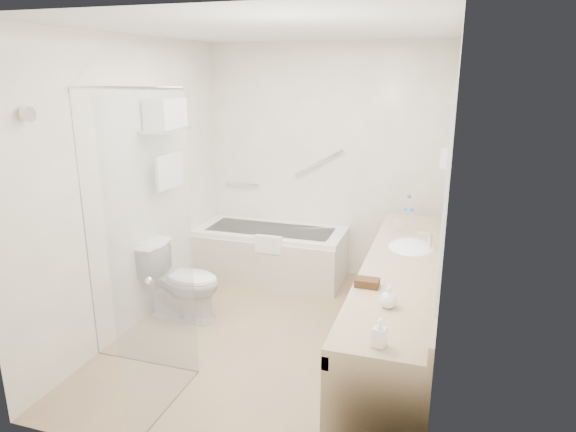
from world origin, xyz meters
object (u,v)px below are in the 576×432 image
(bathtub, at_px, (271,253))
(amenity_basket, at_px, (367,283))
(vanity_counter, at_px, (401,290))
(water_bottle_left, at_px, (408,207))
(toilet, at_px, (182,281))

(bathtub, distance_m, amenity_basket, 2.39)
(bathtub, distance_m, vanity_counter, 2.09)
(vanity_counter, distance_m, water_bottle_left, 1.29)
(bathtub, bearing_deg, amenity_basket, -54.47)
(vanity_counter, xyz_separation_m, amenity_basket, (-0.18, -0.49, 0.24))
(bathtub, relative_size, vanity_counter, 0.59)
(toilet, relative_size, amenity_basket, 4.64)
(vanity_counter, height_order, water_bottle_left, water_bottle_left)
(bathtub, xyz_separation_m, water_bottle_left, (1.46, -0.14, 0.68))
(bathtub, bearing_deg, toilet, -111.38)
(vanity_counter, xyz_separation_m, toilet, (-1.97, 0.24, -0.29))
(vanity_counter, bearing_deg, water_bottle_left, 93.14)
(water_bottle_left, bearing_deg, vanity_counter, -86.86)
(vanity_counter, height_order, toilet, vanity_counter)
(toilet, bearing_deg, bathtub, -21.47)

